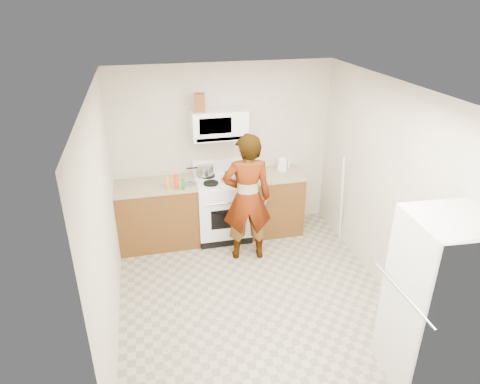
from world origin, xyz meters
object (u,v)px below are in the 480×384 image
object	(u,v)px
gas_range	(222,206)
saucepan	(205,170)
fridge	(437,303)
kettle	(282,165)
microwave	(219,124)
person	(247,198)

from	to	relation	value
gas_range	saucepan	bearing A→B (deg)	142.18
gas_range	fridge	xyz separation A→B (m)	(1.37, -2.99, 0.36)
fridge	kettle	size ratio (longest dim) A/B	9.62
fridge	saucepan	size ratio (longest dim) A/B	6.86
microwave	kettle	bearing A→B (deg)	-2.01
microwave	kettle	world-z (taller)	microwave
microwave	fridge	distance (m)	3.51
gas_range	person	world-z (taller)	person
gas_range	person	xyz separation A→B (m)	(0.22, -0.62, 0.40)
kettle	microwave	bearing A→B (deg)	-171.82
person	gas_range	bearing A→B (deg)	-63.36
gas_range	saucepan	size ratio (longest dim) A/B	4.56
person	saucepan	size ratio (longest dim) A/B	7.19
saucepan	fridge	bearing A→B (deg)	-63.43
person	saucepan	distance (m)	0.90
person	fridge	xyz separation A→B (m)	(1.15, -2.36, -0.04)
gas_range	fridge	distance (m)	3.30
person	fridge	world-z (taller)	person
microwave	fridge	bearing A→B (deg)	-66.32
microwave	fridge	world-z (taller)	microwave
fridge	saucepan	xyz separation A→B (m)	(-1.57, 3.15, 0.17)
gas_range	kettle	size ratio (longest dim) A/B	6.40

